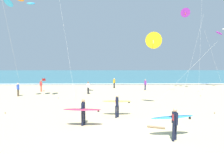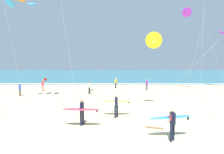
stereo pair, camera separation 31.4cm
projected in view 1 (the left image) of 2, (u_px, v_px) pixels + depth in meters
The scene contains 16 objects.
ground_plane at pixel (122, 138), 9.86m from camera, with size 160.00×160.00×0.00m, color #CCB789.
ocean_water at pixel (111, 74), 63.61m from camera, with size 160.00×60.00×0.08m, color #336B7A.
shoreline_foam at pixel (113, 84), 34.00m from camera, with size 160.00×1.20×0.01m, color white.
surfer_lead at pixel (173, 120), 9.69m from camera, with size 2.32×0.95×1.71m.
surfer_trailing at pixel (83, 110), 11.63m from camera, with size 2.38×0.92×1.71m.
surfer_third at pixel (117, 103), 13.68m from camera, with size 2.19×0.89×1.71m.
kite_delta_golden_mid at pixel (154, 40), 15.96m from camera, with size 5.19×2.32×6.60m.
kite_delta_violet_high at pixel (185, 13), 21.75m from camera, with size 2.56×0.79×10.33m.
kite_arc_amber_low at pixel (20, 2), 17.74m from camera, with size 2.83×4.68×10.12m.
bystander_white_top at pixel (88, 88), 23.61m from camera, with size 0.40×0.36×1.59m.
bystander_yellow_top at pixel (114, 83), 28.99m from camera, with size 0.33×0.42×1.59m.
bystander_blue_top at pixel (18, 89), 22.06m from camera, with size 0.42×0.33×1.59m.
bystander_red_top at pixel (41, 86), 25.56m from camera, with size 0.46×0.30×1.59m.
bystander_purple_top at pixel (145, 85), 26.87m from camera, with size 0.28×0.47×1.59m.
lifeguard_flag at pixel (43, 85), 22.90m from camera, with size 0.45×0.05×2.10m.
driftwood_log at pixel (156, 127), 11.38m from camera, with size 0.12×0.12×1.06m, color #846B4C.
Camera 1 is at (-0.66, -9.57, 4.01)m, focal length 29.94 mm.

